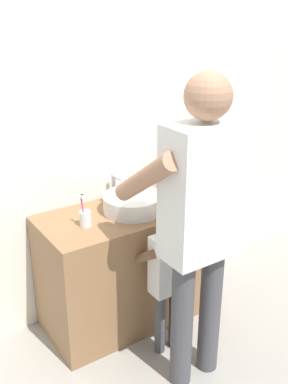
# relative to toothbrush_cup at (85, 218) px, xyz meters

# --- Properties ---
(ground_plane) EXTENTS (14.00, 14.00, 0.00)m
(ground_plane) POSITION_rel_toothbrush_cup_xyz_m (0.34, -0.26, -0.86)
(ground_plane) COLOR #9E998E
(back_wall) EXTENTS (4.40, 0.08, 2.70)m
(back_wall) POSITION_rel_toothbrush_cup_xyz_m (0.34, 0.36, 0.49)
(back_wall) COLOR silver
(back_wall) RESTS_ON ground
(vanity_cabinet) EXTENTS (1.19, 0.54, 0.80)m
(vanity_cabinet) POSITION_rel_toothbrush_cup_xyz_m (0.34, 0.04, -0.46)
(vanity_cabinet) COLOR olive
(vanity_cabinet) RESTS_ON ground
(sink_basin) EXTENTS (0.37, 0.37, 0.11)m
(sink_basin) POSITION_rel_toothbrush_cup_xyz_m (0.34, 0.02, 0.00)
(sink_basin) COLOR silver
(sink_basin) RESTS_ON vanity_cabinet
(faucet) EXTENTS (0.18, 0.14, 0.18)m
(faucet) POSITION_rel_toothbrush_cup_xyz_m (0.34, 0.24, 0.03)
(faucet) COLOR #B7BABF
(faucet) RESTS_ON vanity_cabinet
(toothbrush_cup) EXTENTS (0.07, 0.07, 0.21)m
(toothbrush_cup) POSITION_rel_toothbrush_cup_xyz_m (0.00, 0.00, 0.00)
(toothbrush_cup) COLOR silver
(toothbrush_cup) RESTS_ON vanity_cabinet
(child_toddler) EXTENTS (0.29, 0.29, 0.93)m
(child_toddler) POSITION_rel_toothbrush_cup_xyz_m (0.34, -0.36, -0.30)
(child_toddler) COLOR #47474C
(child_toddler) RESTS_ON ground
(adult_parent) EXTENTS (0.54, 0.57, 1.75)m
(adult_parent) POSITION_rel_toothbrush_cup_xyz_m (0.35, -0.61, 0.19)
(adult_parent) COLOR #47474C
(adult_parent) RESTS_ON ground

